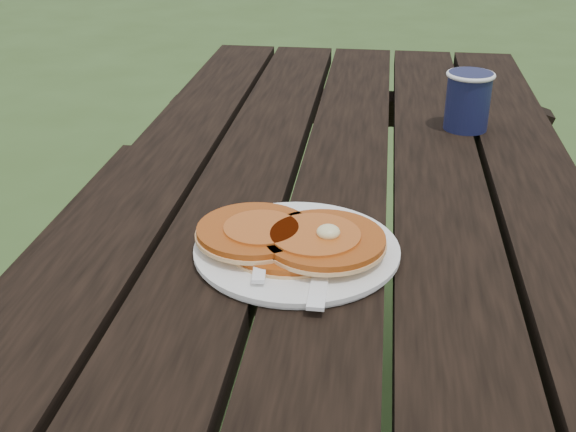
# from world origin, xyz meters

# --- Properties ---
(picnic_table) EXTENTS (1.36, 1.80, 0.75)m
(picnic_table) POSITION_xyz_m (0.00, 0.00, 0.37)
(picnic_table) COLOR black
(picnic_table) RESTS_ON ground
(plate) EXTENTS (0.25, 0.25, 0.01)m
(plate) POSITION_xyz_m (-0.04, -0.19, 0.76)
(plate) COLOR white
(plate) RESTS_ON picnic_table
(pancake_stack) EXTENTS (0.24, 0.16, 0.04)m
(pancake_stack) POSITION_xyz_m (-0.05, -0.19, 0.77)
(pancake_stack) COLOR #B04C13
(pancake_stack) RESTS_ON plate
(knife) EXTENTS (0.02, 0.18, 0.00)m
(knife) POSITION_xyz_m (-0.01, -0.24, 0.76)
(knife) COLOR white
(knife) RESTS_ON plate
(fork) EXTENTS (0.05, 0.16, 0.01)m
(fork) POSITION_xyz_m (-0.08, -0.24, 0.77)
(fork) COLOR white
(fork) RESTS_ON plate
(coffee_cup) EXTENTS (0.09, 0.09, 0.11)m
(coffee_cup) POSITION_xyz_m (0.21, 0.32, 0.81)
(coffee_cup) COLOR #14183B
(coffee_cup) RESTS_ON picnic_table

